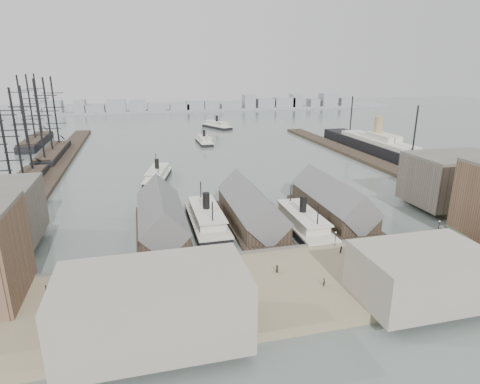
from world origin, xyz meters
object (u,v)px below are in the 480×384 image
object	(u,v)px
horse_cart_left	(102,280)
horse_cart_right	(381,275)
ferry_docked_west	(207,218)
ocean_steamer	(377,146)
tram	(454,239)
horse_cart_center	(236,287)

from	to	relation	value
horse_cart_left	horse_cart_right	xyz separation A→B (m)	(57.06, -12.29, 0.05)
ferry_docked_west	ocean_steamer	distance (m)	131.05
ocean_steamer	tram	world-z (taller)	ocean_steamer
tram	horse_cart_left	distance (m)	83.94
horse_cart_center	horse_cart_right	distance (m)	30.96
tram	horse_cart_center	bearing A→B (deg)	-167.67
horse_cart_left	tram	bearing A→B (deg)	-93.99
horse_cart_right	horse_cart_left	bearing A→B (deg)	54.18
ferry_docked_west	horse_cart_right	world-z (taller)	ferry_docked_west
ferry_docked_west	horse_cart_right	bearing A→B (deg)	-54.32
tram	ferry_docked_west	bearing A→B (deg)	156.10
horse_cart_left	horse_cart_right	world-z (taller)	horse_cart_right
horse_cart_left	horse_cart_center	world-z (taller)	horse_cart_left
tram	horse_cart_right	xyz separation A→B (m)	(-26.85, -10.03, -0.87)
ocean_steamer	horse_cart_left	xyz separation A→B (m)	(-131.90, -108.11, -1.43)
ferry_docked_west	horse_cart_left	xyz separation A→B (m)	(-26.90, -29.71, 0.23)
ocean_steamer	horse_cart_center	size ratio (longest dim) A/B	20.33
ocean_steamer	horse_cart_right	xyz separation A→B (m)	(-74.84, -120.40, -1.38)
ferry_docked_west	horse_cart_left	distance (m)	40.08
ocean_steamer	horse_cart_right	world-z (taller)	ocean_steamer
horse_cart_right	tram	bearing A→B (deg)	-93.18
horse_cart_center	horse_cart_right	bearing A→B (deg)	-102.49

